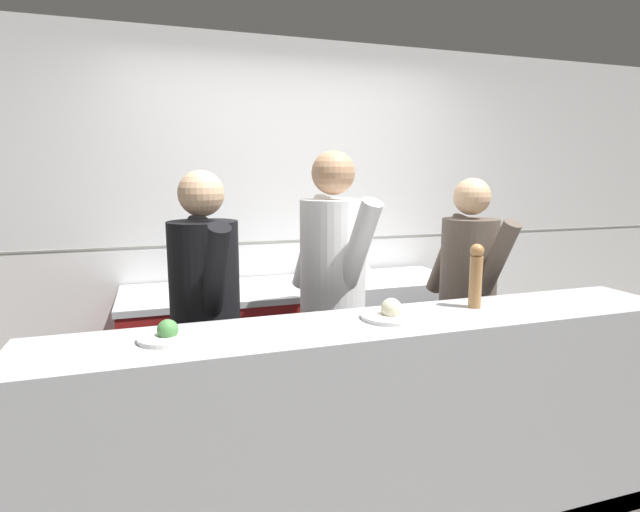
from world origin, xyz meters
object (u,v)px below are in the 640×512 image
at_px(chef_head_cook, 206,321).
at_px(oven_range, 219,356).
at_px(chef_sous, 333,295).
at_px(mixing_bowl_steel, 366,271).
at_px(chef_line, 467,299).
at_px(plated_dish_main, 168,335).
at_px(stock_pot, 211,272).
at_px(plated_dish_appetiser, 391,313).
at_px(pepper_mill, 476,275).

bearing_deg(chef_head_cook, oven_range, 71.61).
distance_m(oven_range, chef_sous, 1.04).
relative_size(mixing_bowl_steel, chef_line, 0.12).
relative_size(oven_range, plated_dish_main, 5.38).
bearing_deg(plated_dish_main, mixing_bowl_steel, 43.99).
height_order(oven_range, mixing_bowl_steel, mixing_bowl_steel).
xyz_separation_m(stock_pot, chef_sous, (0.59, -0.68, -0.04)).
height_order(plated_dish_appetiser, pepper_mill, pepper_mill).
xyz_separation_m(oven_range, plated_dish_appetiser, (0.59, -1.34, 0.60)).
distance_m(mixing_bowl_steel, plated_dish_appetiser, 1.44).
relative_size(plated_dish_main, chef_sous, 0.13).
distance_m(plated_dish_main, chef_head_cook, 0.59).
distance_m(oven_range, chef_head_cook, 0.93).
bearing_deg(chef_sous, stock_pot, 114.83).
xyz_separation_m(oven_range, chef_line, (1.40, -0.74, 0.45)).
height_order(pepper_mill, chef_sous, chef_sous).
xyz_separation_m(oven_range, mixing_bowl_steel, (1.07, 0.01, 0.51)).
xyz_separation_m(chef_head_cook, chef_line, (1.54, 0.05, -0.02)).
relative_size(plated_dish_main, pepper_mill, 0.75).
distance_m(chef_head_cook, chef_line, 1.54).
relative_size(stock_pot, chef_head_cook, 0.20).
xyz_separation_m(chef_head_cook, chef_sous, (0.70, 0.08, 0.06)).
height_order(plated_dish_main, chef_sous, chef_sous).
xyz_separation_m(oven_range, stock_pot, (-0.03, -0.02, 0.57)).
xyz_separation_m(plated_dish_main, chef_sous, (0.88, 0.63, -0.07)).
bearing_deg(plated_dish_main, pepper_mill, 1.30).
bearing_deg(plated_dish_main, chef_head_cook, 71.08).
bearing_deg(oven_range, plated_dish_appetiser, -66.17).
xyz_separation_m(pepper_mill, chef_line, (0.36, 0.57, -0.28)).
distance_m(stock_pot, plated_dish_main, 1.35).
xyz_separation_m(stock_pot, mixing_bowl_steel, (1.10, 0.03, -0.06)).
xyz_separation_m(plated_dish_main, pepper_mill, (1.37, 0.03, 0.14)).
bearing_deg(plated_dish_main, oven_range, 76.14).
bearing_deg(chef_head_cook, stock_pot, 73.69).
bearing_deg(stock_pot, oven_range, 28.60).
distance_m(oven_range, plated_dish_main, 1.50).
distance_m(plated_dish_main, plated_dish_appetiser, 0.92).
height_order(stock_pot, plated_dish_main, stock_pot).
relative_size(stock_pot, plated_dish_appetiser, 1.26).
distance_m(mixing_bowl_steel, pepper_mill, 1.34).
height_order(mixing_bowl_steel, plated_dish_main, plated_dish_main).
xyz_separation_m(mixing_bowl_steel, pepper_mill, (-0.03, -1.32, 0.23)).
bearing_deg(chef_line, chef_head_cook, 172.68).
relative_size(plated_dish_appetiser, pepper_mill, 0.88).
xyz_separation_m(plated_dish_main, chef_line, (1.73, 0.60, -0.15)).
xyz_separation_m(plated_dish_main, plated_dish_appetiser, (0.92, -0.01, 0.00)).
height_order(stock_pot, plated_dish_appetiser, stock_pot).
xyz_separation_m(stock_pot, plated_dish_appetiser, (0.62, -1.32, 0.03)).
relative_size(oven_range, plated_dish_appetiser, 4.59).
bearing_deg(oven_range, plated_dish_main, -103.86).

